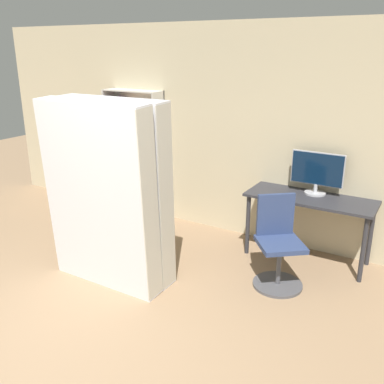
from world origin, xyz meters
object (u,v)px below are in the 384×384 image
at_px(office_chair, 278,250).
at_px(bookshelf, 130,152).
at_px(mattress_far, 118,191).
at_px(monitor, 317,172).
at_px(mattress_near, 100,198).

distance_m(office_chair, bookshelf, 2.83).
bearing_deg(mattress_far, monitor, 42.16).
xyz_separation_m(office_chair, mattress_far, (-1.56, -0.66, 0.57)).
distance_m(monitor, bookshelf, 2.75).
bearing_deg(office_chair, bookshelf, 161.25).
xyz_separation_m(bookshelf, mattress_near, (1.07, -1.82, 0.03)).
bearing_deg(office_chair, monitor, 82.71).
distance_m(monitor, mattress_near, 2.44).
relative_size(office_chair, mattress_near, 0.50).
height_order(monitor, mattress_far, mattress_far).
relative_size(office_chair, bookshelf, 0.52).
xyz_separation_m(monitor, mattress_near, (-1.67, -1.78, -0.08)).
bearing_deg(bookshelf, office_chair, -18.75).
height_order(office_chair, bookshelf, bookshelf).
distance_m(monitor, office_chair, 1.08).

